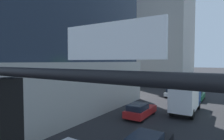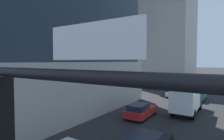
{
  "view_description": "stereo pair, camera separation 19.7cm",
  "coord_description": "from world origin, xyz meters",
  "px_view_note": "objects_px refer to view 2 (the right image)",
  "views": [
    {
      "loc": [
        5.75,
        2.75,
        5.82
      ],
      "look_at": [
        -1.77,
        14.61,
        5.17
      ],
      "focal_mm": 29.62,
      "sensor_mm": 36.0,
      "label": 1
    },
    {
      "loc": [
        5.92,
        2.85,
        5.82
      ],
      "look_at": [
        -1.77,
        14.61,
        5.17
      ],
      "focal_mm": 29.62,
      "sensor_mm": 36.0,
      "label": 2
    }
  ],
  "objects_px": {
    "construction_building": "(159,22)",
    "car_green": "(198,96)",
    "box_truck": "(187,97)",
    "car_white": "(174,93)",
    "car_red": "(141,110)"
  },
  "relations": [
    {
      "from": "construction_building",
      "to": "car_green",
      "type": "height_order",
      "value": "construction_building"
    },
    {
      "from": "car_green",
      "to": "box_truck",
      "type": "bearing_deg",
      "value": -90.0
    },
    {
      "from": "car_white",
      "to": "car_green",
      "type": "bearing_deg",
      "value": -12.88
    },
    {
      "from": "car_red",
      "to": "box_truck",
      "type": "relative_size",
      "value": 0.67
    },
    {
      "from": "construction_building",
      "to": "car_white",
      "type": "bearing_deg",
      "value": -63.19
    },
    {
      "from": "car_green",
      "to": "box_truck",
      "type": "distance_m",
      "value": 8.41
    },
    {
      "from": "box_truck",
      "to": "car_white",
      "type": "bearing_deg",
      "value": 111.95
    },
    {
      "from": "construction_building",
      "to": "box_truck",
      "type": "bearing_deg",
      "value": -64.89
    },
    {
      "from": "car_red",
      "to": "box_truck",
      "type": "height_order",
      "value": "box_truck"
    },
    {
      "from": "car_red",
      "to": "box_truck",
      "type": "xyz_separation_m",
      "value": [
        3.7,
        4.13,
        1.14
      ]
    },
    {
      "from": "construction_building",
      "to": "car_green",
      "type": "xyz_separation_m",
      "value": [
        11.98,
        -17.22,
        -15.34
      ]
    },
    {
      "from": "car_white",
      "to": "car_red",
      "type": "bearing_deg",
      "value": -90.0
    },
    {
      "from": "construction_building",
      "to": "car_red",
      "type": "distance_m",
      "value": 34.42
    },
    {
      "from": "car_white",
      "to": "box_truck",
      "type": "height_order",
      "value": "box_truck"
    },
    {
      "from": "construction_building",
      "to": "car_white",
      "type": "distance_m",
      "value": 23.94
    }
  ]
}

